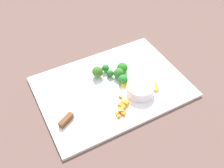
% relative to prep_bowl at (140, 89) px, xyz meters
% --- Properties ---
extents(ground_plane, '(4.00, 4.00, 0.00)m').
position_rel_prep_bowl_xyz_m(ground_plane, '(-0.07, 0.08, -0.03)').
color(ground_plane, brown).
extents(cutting_board, '(0.53, 0.38, 0.01)m').
position_rel_prep_bowl_xyz_m(cutting_board, '(-0.07, 0.08, -0.03)').
color(cutting_board, white).
rests_on(cutting_board, ground_plane).
extents(prep_bowl, '(0.10, 0.10, 0.04)m').
position_rel_prep_bowl_xyz_m(prep_bowl, '(0.00, 0.00, 0.00)').
color(prep_bowl, white).
rests_on(prep_bowl, cutting_board).
extents(chef_knife, '(0.25, 0.15, 0.02)m').
position_rel_prep_bowl_xyz_m(chef_knife, '(-0.23, 0.03, -0.01)').
color(chef_knife, silver).
rests_on(chef_knife, cutting_board).
extents(carrot_dice_0, '(0.01, 0.01, 0.01)m').
position_rel_prep_bowl_xyz_m(carrot_dice_0, '(-0.12, -0.06, -0.01)').
color(carrot_dice_0, orange).
rests_on(carrot_dice_0, cutting_board).
extents(carrot_dice_1, '(0.01, 0.01, 0.01)m').
position_rel_prep_bowl_xyz_m(carrot_dice_1, '(-0.08, -0.01, -0.01)').
color(carrot_dice_1, orange).
rests_on(carrot_dice_1, cutting_board).
extents(carrot_dice_2, '(0.02, 0.02, 0.02)m').
position_rel_prep_bowl_xyz_m(carrot_dice_2, '(-0.09, -0.03, -0.01)').
color(carrot_dice_2, orange).
rests_on(carrot_dice_2, cutting_board).
extents(carrot_dice_3, '(0.02, 0.02, 0.01)m').
position_rel_prep_bowl_xyz_m(carrot_dice_3, '(-0.09, -0.02, -0.01)').
color(carrot_dice_3, orange).
rests_on(carrot_dice_3, cutting_board).
extents(carrot_dice_4, '(0.02, 0.02, 0.02)m').
position_rel_prep_bowl_xyz_m(carrot_dice_4, '(-0.07, -0.02, -0.01)').
color(carrot_dice_4, orange).
rests_on(carrot_dice_4, cutting_board).
extents(carrot_dice_5, '(0.01, 0.01, 0.01)m').
position_rel_prep_bowl_xyz_m(carrot_dice_5, '(-0.12, -0.04, -0.01)').
color(carrot_dice_5, orange).
rests_on(carrot_dice_5, cutting_board).
extents(carrot_dice_6, '(0.02, 0.02, 0.02)m').
position_rel_prep_bowl_xyz_m(carrot_dice_6, '(-0.10, -0.04, -0.01)').
color(carrot_dice_6, orange).
rests_on(carrot_dice_6, cutting_board).
extents(carrot_dice_7, '(0.02, 0.02, 0.01)m').
position_rel_prep_bowl_xyz_m(carrot_dice_7, '(-0.10, -0.05, -0.01)').
color(carrot_dice_7, orange).
rests_on(carrot_dice_7, cutting_board).
extents(carrot_dice_8, '(0.02, 0.02, 0.01)m').
position_rel_prep_bowl_xyz_m(carrot_dice_8, '(-0.07, 0.01, -0.01)').
color(carrot_dice_8, orange).
rests_on(carrot_dice_8, cutting_board).
extents(pepper_dice_0, '(0.03, 0.03, 0.02)m').
position_rel_prep_bowl_xyz_m(pepper_dice_0, '(0.03, 0.05, -0.01)').
color(pepper_dice_0, yellow).
rests_on(pepper_dice_0, cutting_board).
extents(pepper_dice_1, '(0.01, 0.02, 0.01)m').
position_rel_prep_bowl_xyz_m(pepper_dice_1, '(0.06, -0.02, -0.01)').
color(pepper_dice_1, yellow).
rests_on(pepper_dice_1, cutting_board).
extents(pepper_dice_2, '(0.01, 0.01, 0.01)m').
position_rel_prep_bowl_xyz_m(pepper_dice_2, '(0.01, 0.07, -0.01)').
color(pepper_dice_2, yellow).
rests_on(pepper_dice_2, cutting_board).
extents(pepper_dice_3, '(0.01, 0.02, 0.01)m').
position_rel_prep_bowl_xyz_m(pepper_dice_3, '(0.07, 0.00, -0.01)').
color(pepper_dice_3, yellow).
rests_on(pepper_dice_3, cutting_board).
extents(pepper_dice_4, '(0.02, 0.02, 0.01)m').
position_rel_prep_bowl_xyz_m(pepper_dice_4, '(-0.03, 0.06, -0.01)').
color(pepper_dice_4, yellow).
rests_on(pepper_dice_4, cutting_board).
extents(pepper_dice_5, '(0.02, 0.02, 0.01)m').
position_rel_prep_bowl_xyz_m(pepper_dice_5, '(0.05, 0.05, -0.01)').
color(pepper_dice_5, yellow).
rests_on(pepper_dice_5, cutting_board).
extents(pepper_dice_6, '(0.02, 0.03, 0.02)m').
position_rel_prep_bowl_xyz_m(pepper_dice_6, '(0.00, 0.06, -0.01)').
color(pepper_dice_6, yellow).
rests_on(pepper_dice_6, cutting_board).
extents(pepper_dice_7, '(0.02, 0.02, 0.02)m').
position_rel_prep_bowl_xyz_m(pepper_dice_7, '(-0.02, 0.06, -0.01)').
color(pepper_dice_7, yellow).
rests_on(pepper_dice_7, cutting_board).
extents(broccoli_floret_0, '(0.04, 0.04, 0.05)m').
position_rel_prep_bowl_xyz_m(broccoli_floret_0, '(-0.10, 0.14, 0.01)').
color(broccoli_floret_0, '#81B468').
rests_on(broccoli_floret_0, cutting_board).
extents(broccoli_floret_1, '(0.03, 0.03, 0.04)m').
position_rel_prep_bowl_xyz_m(broccoli_floret_1, '(-0.06, 0.15, 0.00)').
color(broccoli_floret_1, '#8BAD55').
rests_on(broccoli_floret_1, cutting_board).
extents(broccoli_floret_2, '(0.03, 0.03, 0.03)m').
position_rel_prep_bowl_xyz_m(broccoli_floret_2, '(-0.06, 0.12, -0.00)').
color(broccoli_floret_2, '#97AE63').
rests_on(broccoli_floret_2, cutting_board).
extents(broccoli_floret_3, '(0.04, 0.04, 0.04)m').
position_rel_prep_bowl_xyz_m(broccoli_floret_3, '(-0.03, 0.07, 0.00)').
color(broccoli_floret_3, '#92BC6C').
rests_on(broccoli_floret_3, cutting_board).
extents(broccoli_floret_4, '(0.04, 0.04, 0.04)m').
position_rel_prep_bowl_xyz_m(broccoli_floret_4, '(-0.00, 0.12, 0.00)').
color(broccoli_floret_4, '#92B360').
rests_on(broccoli_floret_4, cutting_board).
extents(broccoli_floret_5, '(0.04, 0.04, 0.04)m').
position_rel_prep_bowl_xyz_m(broccoli_floret_5, '(-0.03, 0.11, 0.00)').
color(broccoli_floret_5, '#83AF59').
rests_on(broccoli_floret_5, cutting_board).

